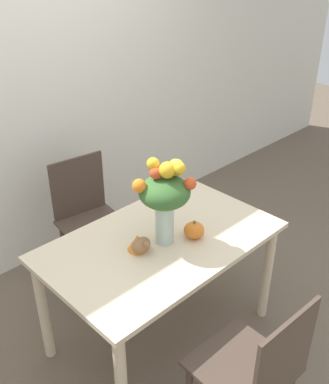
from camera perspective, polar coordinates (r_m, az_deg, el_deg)
The scene contains 8 objects.
ground_plane at distance 3.01m, azimuth -0.39°, elevation -17.42°, with size 12.00×12.00×0.00m, color brown.
wall_back at distance 3.24m, azimuth -16.94°, elevation 12.96°, with size 8.00×0.06×2.70m.
dining_table at distance 2.59m, azimuth -0.44°, elevation -7.81°, with size 1.32×0.82×0.73m.
flower_vase at distance 2.36m, azimuth 0.04°, elevation -0.39°, with size 0.30×0.28×0.50m.
pumpkin at distance 2.52m, azimuth 3.78°, elevation -4.85°, with size 0.12×0.12×0.11m.
turkey_figurine at distance 2.42m, azimuth -3.24°, elevation -6.56°, with size 0.11×0.15×0.09m.
dining_chair_near_window at distance 3.20m, azimuth -9.53°, elevation -3.49°, with size 0.47×0.47×0.91m.
dining_chair_far_side at distance 2.23m, azimuth 11.31°, elevation -21.59°, with size 0.44×0.44×0.91m.
Camera 1 is at (-1.43, -1.49, 2.19)m, focal length 42.00 mm.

